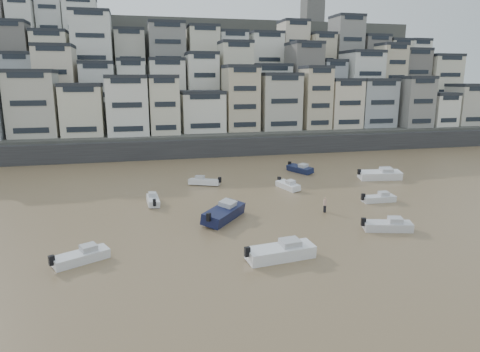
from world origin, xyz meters
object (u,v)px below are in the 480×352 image
object	(u,v)px
boat_g	(380,173)
person_pink	(325,205)
boat_d	(379,197)
boat_f	(153,199)
boat_a	(281,249)
boat_b	(388,224)
boat_e	(288,184)
boat_j	(81,255)
boat_i	(300,168)
boat_c	(224,211)
boat_h	(204,180)

from	to	relation	value
boat_g	person_pink	distance (m)	19.79
boat_d	boat_f	distance (m)	27.78
boat_a	boat_g	distance (m)	34.05
boat_b	person_pink	world-z (taller)	person_pink
boat_d	boat_g	bearing A→B (deg)	59.74
boat_a	boat_e	world-z (taller)	boat_a
boat_e	boat_j	xyz separation A→B (m)	(-24.95, -18.80, 0.03)
boat_i	boat_j	size ratio (longest dim) A/B	1.08
boat_g	boat_a	bearing A→B (deg)	-126.87
boat_b	boat_d	bearing A→B (deg)	79.03
boat_f	boat_c	bearing A→B (deg)	-139.88
boat_g	boat_j	size ratio (longest dim) A/B	1.40
boat_d	boat_e	size ratio (longest dim) A/B	0.95
boat_b	boat_i	distance (m)	27.75
boat_j	person_pink	distance (m)	26.61
boat_a	boat_j	size ratio (longest dim) A/B	1.30
boat_e	boat_f	bearing A→B (deg)	-94.22
boat_d	boat_f	bearing A→B (deg)	169.91
boat_a	boat_c	bearing A→B (deg)	95.70
boat_b	boat_e	world-z (taller)	boat_b
boat_c	boat_d	xyz separation A→B (m)	(20.01, 2.21, -0.36)
boat_j	boat_d	bearing A→B (deg)	-10.88
boat_b	person_pink	bearing A→B (deg)	132.56
boat_c	boat_a	bearing A→B (deg)	-128.70
boat_a	boat_d	bearing A→B (deg)	30.33
boat_b	boat_j	bearing A→B (deg)	-162.85
boat_d	boat_f	world-z (taller)	boat_f
boat_b	boat_a	bearing A→B (deg)	-146.68
boat_e	boat_h	size ratio (longest dim) A/B	0.99
boat_c	boat_g	size ratio (longest dim) A/B	1.04
boat_d	boat_h	xyz separation A→B (m)	(-19.63, 13.66, 0.04)
boat_i	boat_j	xyz separation A→B (m)	(-30.51, -28.47, -0.05)
boat_h	person_pink	xyz separation A→B (m)	(11.34, -15.97, 0.21)
boat_e	boat_i	xyz separation A→B (m)	(5.56, 9.67, 0.08)
boat_a	boat_f	world-z (taller)	boat_a
boat_b	boat_c	bearing A→B (deg)	170.53
boat_b	boat_d	world-z (taller)	boat_b
boat_d	boat_i	bearing A→B (deg)	101.61
boat_c	boat_h	world-z (taller)	boat_c
boat_b	boat_e	distance (m)	18.49
person_pink	boat_j	bearing A→B (deg)	-162.87
boat_e	boat_i	world-z (taller)	boat_i
boat_a	boat_g	bearing A→B (deg)	37.73
boat_c	boat_h	distance (m)	15.87
boat_i	person_pink	world-z (taller)	person_pink
boat_c	boat_f	size ratio (longest dim) A/B	1.58
boat_g	boat_d	bearing A→B (deg)	-113.84
boat_b	boat_g	xyz separation A→B (m)	(11.35, 20.05, 0.24)
boat_e	boat_i	distance (m)	11.15
boat_d	boat_j	size ratio (longest dim) A/B	0.91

